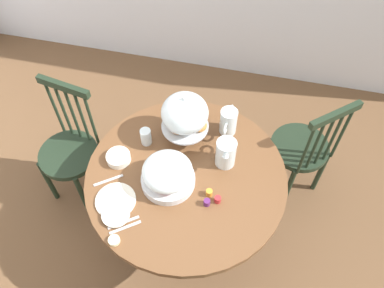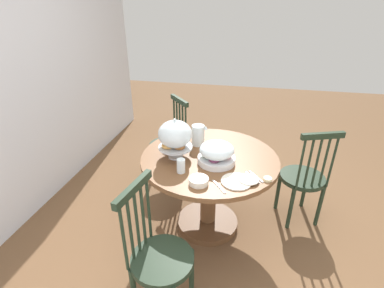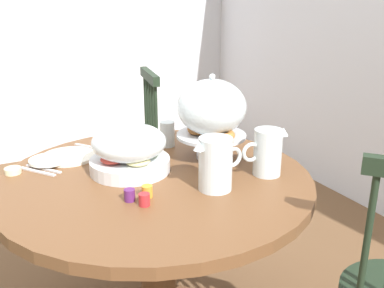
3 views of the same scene
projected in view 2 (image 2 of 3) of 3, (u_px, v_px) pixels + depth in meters
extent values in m
plane|color=brown|center=(216.00, 229.00, 2.65)|extent=(10.00, 10.00, 0.00)
cube|color=silver|center=(7.00, 80.00, 2.41)|extent=(4.80, 0.06, 2.60)
cylinder|color=brown|center=(210.00, 158.00, 2.38)|extent=(1.15, 1.15, 0.04)
cylinder|color=brown|center=(208.00, 191.00, 2.53)|extent=(0.14, 0.14, 0.63)
cylinder|color=brown|center=(207.00, 222.00, 2.69)|extent=(0.56, 0.56, 0.06)
cylinder|color=#1E2D1E|center=(167.00, 145.00, 3.19)|extent=(0.40, 0.40, 0.04)
cylinder|color=#1E2D1E|center=(152.00, 160.00, 3.34)|extent=(0.04, 0.04, 0.45)
cylinder|color=#1E2D1E|center=(162.00, 172.00, 3.12)|extent=(0.04, 0.04, 0.45)
cylinder|color=#1E2D1E|center=(174.00, 155.00, 3.46)|extent=(0.04, 0.04, 0.45)
cylinder|color=#1E2D1E|center=(185.00, 165.00, 3.24)|extent=(0.04, 0.04, 0.45)
cylinder|color=#1E2D1E|center=(174.00, 119.00, 3.26)|extent=(0.02, 0.02, 0.48)
cylinder|color=#1E2D1E|center=(177.00, 121.00, 3.20)|extent=(0.02, 0.02, 0.48)
cylinder|color=#1E2D1E|center=(180.00, 123.00, 3.15)|extent=(0.02, 0.02, 0.48)
cylinder|color=#1E2D1E|center=(183.00, 125.00, 3.09)|extent=(0.02, 0.02, 0.48)
cylinder|color=#1E2D1E|center=(186.00, 127.00, 3.04)|extent=(0.02, 0.02, 0.48)
cube|color=#1E2D1E|center=(179.00, 100.00, 3.03)|extent=(0.30, 0.26, 0.05)
cylinder|color=#1E2D1E|center=(162.00, 260.00, 1.78)|extent=(0.40, 0.40, 0.04)
cylinder|color=#1E2D1E|center=(192.00, 274.00, 1.95)|extent=(0.04, 0.04, 0.45)
cylinder|color=#1E2D1E|center=(156.00, 261.00, 2.05)|extent=(0.04, 0.04, 0.45)
cylinder|color=#1E2D1E|center=(124.00, 240.00, 1.61)|extent=(0.02, 0.02, 0.48)
cylinder|color=#1E2D1E|center=(131.00, 231.00, 1.67)|extent=(0.02, 0.02, 0.48)
cylinder|color=#1E2D1E|center=(137.00, 224.00, 1.73)|extent=(0.02, 0.02, 0.48)
cylinder|color=#1E2D1E|center=(143.00, 217.00, 1.79)|extent=(0.02, 0.02, 0.48)
cylinder|color=#1E2D1E|center=(149.00, 210.00, 1.85)|extent=(0.02, 0.02, 0.48)
cube|color=#1E2D1E|center=(133.00, 189.00, 1.61)|extent=(0.36, 0.10, 0.05)
cylinder|color=#1E2D1E|center=(302.00, 178.00, 2.61)|extent=(0.40, 0.40, 0.04)
cylinder|color=#1E2D1E|center=(305.00, 188.00, 2.85)|extent=(0.04, 0.04, 0.45)
cylinder|color=#1E2D1E|center=(278.00, 190.00, 2.82)|extent=(0.04, 0.04, 0.45)
cylinder|color=#1E2D1E|center=(320.00, 206.00, 2.60)|extent=(0.04, 0.04, 0.45)
cylinder|color=#1E2D1E|center=(291.00, 208.00, 2.57)|extent=(0.04, 0.04, 0.45)
cylinder|color=#1E2D1E|center=(332.00, 163.00, 2.38)|extent=(0.02, 0.02, 0.48)
cylinder|color=#1E2D1E|center=(324.00, 163.00, 2.37)|extent=(0.02, 0.02, 0.48)
cylinder|color=#1E2D1E|center=(317.00, 164.00, 2.36)|extent=(0.02, 0.02, 0.48)
cylinder|color=#1E2D1E|center=(309.00, 165.00, 2.35)|extent=(0.02, 0.02, 0.48)
cylinder|color=#1E2D1E|center=(301.00, 165.00, 2.34)|extent=(0.02, 0.02, 0.48)
cube|color=#1E2D1E|center=(323.00, 136.00, 2.24)|extent=(0.16, 0.35, 0.05)
cylinder|color=silver|center=(176.00, 156.00, 2.36)|extent=(0.12, 0.12, 0.02)
cylinder|color=silver|center=(176.00, 152.00, 2.34)|extent=(0.03, 0.03, 0.09)
cylinder|color=silver|center=(175.00, 147.00, 2.32)|extent=(0.28, 0.28, 0.01)
torus|color=#B27033|center=(178.00, 140.00, 2.38)|extent=(0.10, 0.10, 0.03)
torus|color=#D19347|center=(168.00, 146.00, 2.29)|extent=(0.10, 0.10, 0.03)
torus|color=#935628|center=(179.00, 146.00, 2.28)|extent=(0.10, 0.10, 0.03)
ellipsoid|color=silver|center=(175.00, 134.00, 2.27)|extent=(0.27, 0.27, 0.22)
sphere|color=silver|center=(175.00, 120.00, 2.21)|extent=(0.02, 0.02, 0.02)
cylinder|color=silver|center=(216.00, 160.00, 2.27)|extent=(0.30, 0.30, 0.05)
ellipsoid|color=beige|center=(217.00, 152.00, 2.32)|extent=(0.09, 0.09, 0.03)
ellipsoid|color=#8CBF59|center=(208.00, 155.00, 2.27)|extent=(0.09, 0.09, 0.03)
ellipsoid|color=#6B2D4C|center=(214.00, 160.00, 2.20)|extent=(0.09, 0.09, 0.03)
ellipsoid|color=#CC3D33|center=(225.00, 156.00, 2.25)|extent=(0.09, 0.09, 0.03)
ellipsoid|color=silver|center=(217.00, 150.00, 2.23)|extent=(0.28, 0.28, 0.13)
cylinder|color=silver|center=(198.00, 135.00, 2.53)|extent=(0.11, 0.11, 0.18)
cylinder|color=orange|center=(198.00, 138.00, 2.54)|extent=(0.10, 0.10, 0.12)
cone|color=silver|center=(206.00, 128.00, 2.49)|extent=(0.04, 0.04, 0.03)
torus|color=silver|center=(190.00, 134.00, 2.53)|extent=(0.02, 0.07, 0.07)
cylinder|color=silver|center=(172.00, 135.00, 2.55)|extent=(0.10, 0.10, 0.17)
cylinder|color=white|center=(172.00, 137.00, 2.56)|extent=(0.09, 0.09, 0.12)
cone|color=silver|center=(165.00, 126.00, 2.54)|extent=(0.04, 0.04, 0.03)
torus|color=silver|center=(179.00, 135.00, 2.53)|extent=(0.02, 0.08, 0.07)
cylinder|color=white|center=(236.00, 181.00, 2.03)|extent=(0.22, 0.22, 0.01)
cylinder|color=white|center=(248.00, 179.00, 2.04)|extent=(0.15, 0.15, 0.01)
cylinder|color=white|center=(199.00, 181.00, 2.01)|extent=(0.14, 0.14, 0.04)
cylinder|color=silver|center=(181.00, 166.00, 2.13)|extent=(0.06, 0.06, 0.11)
cylinder|color=beige|center=(268.00, 179.00, 2.05)|extent=(0.06, 0.06, 0.02)
cylinder|color=#B7282D|center=(227.00, 145.00, 2.52)|extent=(0.04, 0.04, 0.04)
cylinder|color=orange|center=(223.00, 147.00, 2.48)|extent=(0.04, 0.04, 0.04)
cylinder|color=#5B2366|center=(230.00, 148.00, 2.47)|extent=(0.04, 0.04, 0.04)
cube|color=silver|center=(253.00, 177.00, 2.09)|extent=(0.15, 0.11, 0.01)
cube|color=silver|center=(256.00, 176.00, 2.10)|extent=(0.15, 0.11, 0.01)
cube|color=silver|center=(219.00, 187.00, 1.98)|extent=(0.15, 0.11, 0.01)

